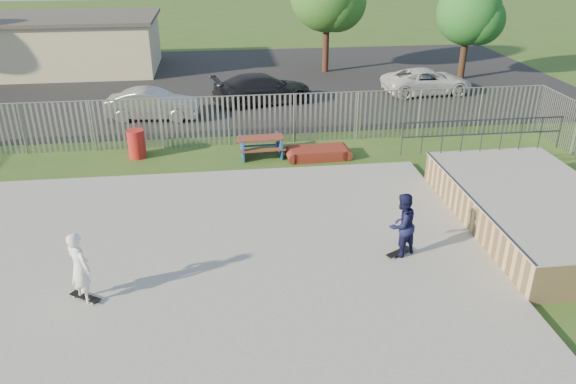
{
  "coord_description": "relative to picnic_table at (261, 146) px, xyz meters",
  "views": [
    {
      "loc": [
        0.68,
        -12.31,
        7.95
      ],
      "look_at": [
        2.48,
        2.0,
        1.1
      ],
      "focal_mm": 35.0,
      "sensor_mm": 36.0,
      "label": 1
    }
  ],
  "objects": [
    {
      "name": "skateboard_b",
      "position": [
        -4.8,
        -8.86,
        -0.18
      ],
      "size": [
        0.78,
        0.61,
        0.08
      ],
      "rotation": [
        0.0,
        0.0,
        -0.58
      ],
      "color": "black",
      "rests_on": "concrete_slab"
    },
    {
      "name": "trash_bin_grey",
      "position": [
        -4.63,
        0.63,
        0.07
      ],
      "size": [
        0.53,
        0.53,
        0.88
      ],
      "primitive_type": "cylinder",
      "color": "#27282A",
      "rests_on": "ground"
    },
    {
      "name": "concrete_slab",
      "position": [
        -2.16,
        -7.7,
        -0.29
      ],
      "size": [
        15.0,
        12.0,
        0.15
      ],
      "primitive_type": "cube",
      "color": "gray",
      "rests_on": "ground"
    },
    {
      "name": "picnic_table",
      "position": [
        0.0,
        0.0,
        0.0
      ],
      "size": [
        1.78,
        1.49,
        0.72
      ],
      "rotation": [
        0.0,
        0.0,
        0.05
      ],
      "color": "maroon",
      "rests_on": "ground"
    },
    {
      "name": "building",
      "position": [
        -10.16,
        15.3,
        1.24
      ],
      "size": [
        10.4,
        6.4,
        3.2
      ],
      "color": "beige",
      "rests_on": "ground"
    },
    {
      "name": "car_dark",
      "position": [
        0.67,
        6.94,
        0.36
      ],
      "size": [
        5.23,
        2.97,
        1.43
      ],
      "primitive_type": "imported",
      "rotation": [
        0.0,
        0.0,
        1.78
      ],
      "color": "black",
      "rests_on": "parking_lot"
    },
    {
      "name": "skateboard_a",
      "position": [
        3.0,
        -7.85,
        -0.18
      ],
      "size": [
        0.79,
        0.57,
        0.08
      ],
      "rotation": [
        0.0,
        0.0,
        0.52
      ],
      "color": "black",
      "rests_on": "concrete_slab"
    },
    {
      "name": "funbox",
      "position": [
        2.12,
        -0.57,
        -0.17
      ],
      "size": [
        2.06,
        1.1,
        0.4
      ],
      "rotation": [
        0.0,
        0.0,
        0.05
      ],
      "color": "maroon",
      "rests_on": "ground"
    },
    {
      "name": "fence",
      "position": [
        -1.16,
        -3.12,
        0.63
      ],
      "size": [
        26.04,
        16.02,
        2.0
      ],
      "color": "gray",
      "rests_on": "ground"
    },
    {
      "name": "car_white",
      "position": [
        9.28,
        7.61,
        0.29
      ],
      "size": [
        4.77,
        2.46,
        1.29
      ],
      "primitive_type": "imported",
      "rotation": [
        0.0,
        0.0,
        1.64
      ],
      "color": "silver",
      "rests_on": "parking_lot"
    },
    {
      "name": "trash_bin_red",
      "position": [
        -4.66,
        0.38,
        0.17
      ],
      "size": [
        0.65,
        0.65,
        1.08
      ],
      "primitive_type": "cylinder",
      "color": "#AB1D1A",
      "rests_on": "ground"
    },
    {
      "name": "car_silver",
      "position": [
        -4.47,
        5.04,
        0.33
      ],
      "size": [
        4.23,
        1.86,
        1.35
      ],
      "primitive_type": "imported",
      "rotation": [
        0.0,
        0.0,
        1.46
      ],
      "color": "#B4B3B9",
      "rests_on": "parking_lot"
    },
    {
      "name": "parking_lot",
      "position": [
        -2.16,
        11.3,
        -0.36
      ],
      "size": [
        40.0,
        18.0,
        0.02
      ],
      "primitive_type": "cube",
      "color": "black",
      "rests_on": "ground"
    },
    {
      "name": "quarter_pipe",
      "position": [
        7.34,
        -6.66,
        0.19
      ],
      "size": [
        5.5,
        7.05,
        2.19
      ],
      "color": "tan",
      "rests_on": "ground"
    },
    {
      "name": "ground",
      "position": [
        -2.16,
        -7.7,
        -0.37
      ],
      "size": [
        120.0,
        120.0,
        0.0
      ],
      "primitive_type": "plane",
      "color": "#35571D",
      "rests_on": "ground"
    },
    {
      "name": "skater_navy",
      "position": [
        3.0,
        -7.85,
        0.65
      ],
      "size": [
        1.06,
        0.99,
        1.74
      ],
      "primitive_type": "imported",
      "rotation": [
        0.0,
        0.0,
        3.66
      ],
      "color": "#13153D",
      "rests_on": "concrete_slab"
    },
    {
      "name": "skater_white",
      "position": [
        -4.8,
        -8.86,
        0.65
      ],
      "size": [
        0.75,
        0.74,
        1.74
      ],
      "primitive_type": "imported",
      "rotation": [
        0.0,
        0.0,
        2.38
      ],
      "color": "white",
      "rests_on": "concrete_slab"
    },
    {
      "name": "tree_right",
      "position": [
        12.35,
        10.44,
        3.28
      ],
      "size": [
        3.52,
        3.52,
        5.43
      ],
      "color": "#3C2618",
      "rests_on": "ground"
    }
  ]
}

